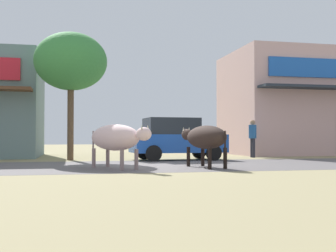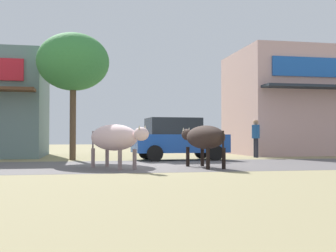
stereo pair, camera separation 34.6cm
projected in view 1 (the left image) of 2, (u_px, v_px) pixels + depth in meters
ground at (150, 166)px, 13.58m from camera, size 80.00×80.00×0.00m
asphalt_road at (150, 165)px, 13.58m from camera, size 72.00×5.61×0.00m
storefront_right_club at (294, 104)px, 22.86m from camera, size 6.85×6.21×5.32m
roadside_tree at (71, 62)px, 16.83m from camera, size 2.82×2.82×4.99m
parked_hatchback_car at (176, 139)px, 16.87m from camera, size 3.72×1.98×1.64m
cow_near_brown at (116, 138)px, 12.24m from camera, size 1.75×2.61×1.26m
cow_far_dark at (205, 138)px, 12.71m from camera, size 1.09×2.65×1.24m
pedestrian_by_shop at (253, 135)px, 18.97m from camera, size 0.44×0.61×1.66m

